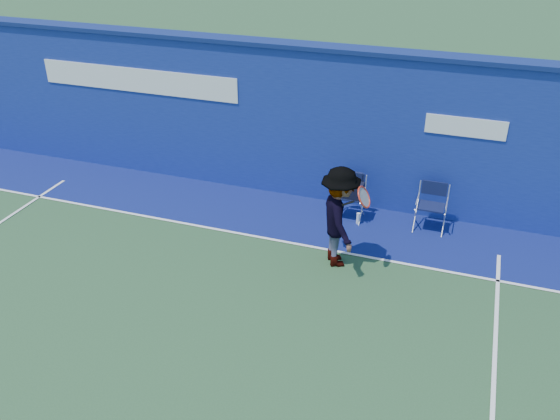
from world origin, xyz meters
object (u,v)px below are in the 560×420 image
(directors_chair_right, at_px, (430,216))
(tennis_player, at_px, (339,217))
(water_bottle, at_px, (358,218))
(directors_chair_left, at_px, (349,201))

(directors_chair_right, height_order, tennis_player, tennis_player)
(water_bottle, distance_m, tennis_player, 1.59)
(water_bottle, bearing_deg, directors_chair_right, 11.09)
(directors_chair_right, relative_size, tennis_player, 0.50)
(tennis_player, bearing_deg, directors_chair_right, 50.81)
(directors_chair_left, xyz_separation_m, tennis_player, (0.18, -1.56, 0.51))
(directors_chair_right, bearing_deg, directors_chair_left, -176.86)
(water_bottle, bearing_deg, directors_chair_left, 143.89)
(directors_chair_left, distance_m, directors_chair_right, 1.53)
(water_bottle, relative_size, tennis_player, 0.13)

